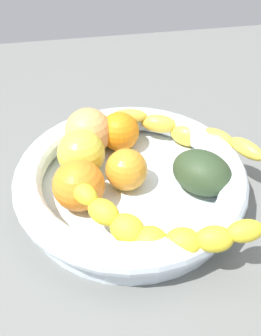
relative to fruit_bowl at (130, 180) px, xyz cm
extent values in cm
cube|color=slate|center=(0.00, 0.00, -4.67)|extent=(120.00, 120.00, 3.00)
cylinder|color=white|center=(0.00, 0.00, -2.00)|extent=(28.28, 28.28, 2.34)
torus|color=white|center=(0.00, 0.00, 1.05)|extent=(30.91, 30.91, 3.75)
ellipsoid|color=yellow|center=(4.95, -6.47, 3.51)|extent=(4.79, 4.21, 2.44)
ellipsoid|color=yellow|center=(7.54, -4.59, 2.69)|extent=(5.00, 4.88, 2.88)
ellipsoid|color=yellow|center=(9.76, -2.29, 1.87)|extent=(5.17, 5.29, 3.32)
ellipsoid|color=yellow|center=(11.55, 0.37, 1.05)|extent=(5.28, 5.42, 3.76)
ellipsoid|color=yellow|center=(12.85, 3.29, 1.87)|extent=(4.48, 4.97, 3.32)
ellipsoid|color=yellow|center=(13.62, 6.40, 2.69)|extent=(3.48, 4.52, 2.88)
ellipsoid|color=yellow|center=(13.83, 9.59, 3.51)|extent=(2.52, 4.17, 2.44)
ellipsoid|color=yellow|center=(-0.42, 16.25, 2.96)|extent=(5.96, 4.45, 2.21)
ellipsoid|color=yellow|center=(-4.29, 13.73, 1.91)|extent=(6.06, 5.71, 2.80)
ellipsoid|color=yellow|center=(-7.48, 10.38, 0.87)|extent=(6.05, 6.48, 3.39)
ellipsoid|color=yellow|center=(-9.81, 6.39, 1.91)|extent=(4.79, 6.21, 2.80)
ellipsoid|color=yellow|center=(-11.16, 1.97, 2.96)|extent=(3.17, 5.86, 2.21)
sphere|color=orange|center=(0.47, -0.53, 1.98)|extent=(5.62, 5.62, 5.62)
sphere|color=orange|center=(-8.61, -0.06, 2.11)|extent=(5.89, 5.89, 5.89)
sphere|color=orange|center=(2.32, -6.99, 2.44)|extent=(6.54, 6.54, 6.54)
ellipsoid|color=#2F4226|center=(2.41, 9.05, 1.94)|extent=(10.33, 10.17, 5.55)
sphere|color=#D6CD41|center=(-3.95, -6.10, 2.46)|extent=(6.59, 6.59, 6.59)
sphere|color=#EDA359|center=(-8.67, -4.60, 2.66)|extent=(6.97, 6.97, 6.97)
camera|label=1|loc=(36.16, -7.04, 33.75)|focal=39.44mm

